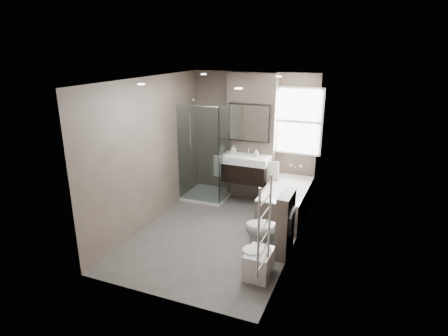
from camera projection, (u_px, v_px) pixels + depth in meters
The scene contains 15 objects.
room at pixel (218, 161), 6.09m from camera, with size 2.70×3.90×2.70m.
vanity_pier at pixel (252, 137), 7.65m from camera, with size 1.00×0.25×2.60m, color #5D5249.
vanity at pixel (246, 168), 7.52m from camera, with size 0.95×0.47×0.66m.
mirror_cabinet at pixel (250, 123), 7.40m from camera, with size 0.86×0.08×0.76m.
towel_left at pixel (220, 166), 7.70m from camera, with size 0.24×0.06×0.44m, color silver.
towel_right at pixel (272, 173), 7.31m from camera, with size 0.24×0.06×0.44m, color silver.
shower_enclosure at pixel (210, 176), 7.79m from camera, with size 0.90×0.90×2.00m.
bathtub at pixel (286, 200), 7.03m from camera, with size 0.75×1.60×0.57m.
window at pixel (298, 121), 7.30m from camera, with size 0.98×0.06×1.33m.
toilet at pixel (269, 230), 5.76m from camera, with size 0.43×0.76×0.77m, color white.
cistern_box at pixel (285, 224), 5.69m from camera, with size 0.19×0.55×1.00m.
bidet at pixel (258, 263), 5.22m from camera, with size 0.41×0.47×0.49m.
towel_radiator at pixel (264, 226), 4.29m from camera, with size 0.03×0.49×1.10m.
soap_bottle_a at pixel (234, 150), 7.55m from camera, with size 0.08×0.08×0.17m, color white.
soap_bottle_b at pixel (256, 153), 7.41m from camera, with size 0.10×0.10×0.14m, color white.
Camera 1 is at (2.27, -5.36, 3.09)m, focal length 30.00 mm.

